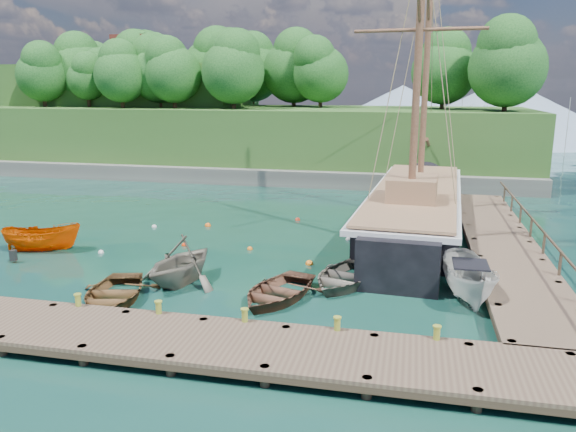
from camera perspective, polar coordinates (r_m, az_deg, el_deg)
name	(u,v)px	position (r m, az deg, el deg)	size (l,w,h in m)	color
ground	(235,282)	(23.78, -5.43, -6.67)	(160.00, 160.00, 0.00)	#113A2D
dock_near	(231,345)	(17.34, -5.78, -12.94)	(20.00, 3.20, 1.10)	brown
dock_east	(501,243)	(29.59, 20.84, -2.62)	(3.20, 24.00, 1.10)	brown
bollard_0	(80,322)	(21.15, -20.38, -10.07)	(0.26, 0.26, 0.45)	olive
bollard_1	(160,330)	(19.75, -12.89, -11.23)	(0.26, 0.26, 0.45)	olive
bollard_2	(245,339)	(18.73, -4.37, -12.32)	(0.26, 0.26, 0.45)	olive
bollard_3	(337,348)	(18.15, 4.97, -13.20)	(0.26, 0.26, 0.45)	olive
bollard_4	(435,358)	(18.07, 14.72, -13.75)	(0.26, 0.26, 0.45)	olive
rowboat_0	(113,302)	(22.58, -17.34, -8.34)	(3.08, 4.31, 0.89)	#54381D
rowboat_1	(181,283)	(23.99, -10.79, -6.67)	(3.50, 4.05, 2.14)	#686255
rowboat_2	(277,299)	(21.88, -1.10, -8.41)	(3.06, 4.29, 0.89)	brown
rowboat_3	(345,284)	(23.59, 5.77, -6.85)	(3.18, 4.45, 0.92)	#5F584E
motorboat_orange	(43,251)	(30.54, -23.61, -3.24)	(1.44, 3.83, 1.48)	#D24C00
cabin_boat_white	(468,299)	(22.91, 17.81, -8.05)	(1.73, 4.59, 1.77)	silver
schooner	(415,214)	(31.88, 12.75, 0.19)	(5.98, 26.40, 19.13)	black
mooring_buoy_0	(101,253)	(29.09, -18.46, -3.58)	(0.28, 0.28, 0.28)	silver
mooring_buoy_1	(184,246)	(29.31, -10.50, -2.99)	(0.28, 0.28, 0.28)	red
mooring_buoy_2	(250,249)	(28.24, -3.90, -3.41)	(0.28, 0.28, 0.28)	orange
mooring_buoy_3	(348,240)	(30.05, 6.16, -2.44)	(0.30, 0.30, 0.30)	silver
mooring_buoy_4	(208,226)	(33.11, -8.14, -1.02)	(0.36, 0.36, 0.36)	#F55F11
mooring_buoy_5	(298,220)	(34.20, 0.99, -0.43)	(0.31, 0.31, 0.31)	red
mooring_buoy_6	(154,227)	(33.42, -13.43, -1.13)	(0.30, 0.30, 0.30)	silver
mooring_buoy_7	(309,264)	(25.90, 2.17, -4.94)	(0.36, 0.36, 0.36)	orange
headland	(207,111)	(56.31, -8.26, 10.49)	(51.00, 19.31, 12.90)	#474744
distant_ridge	(398,109)	(91.36, 11.07, 10.62)	(117.00, 40.00, 10.00)	#728CA5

